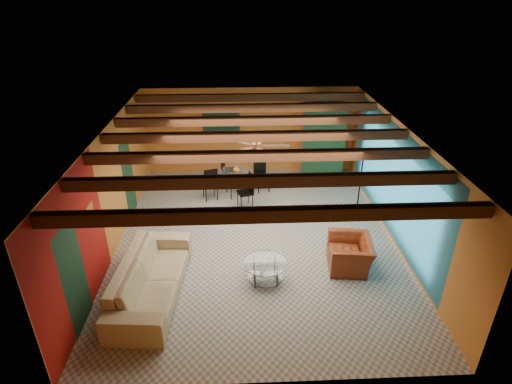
{
  "coord_description": "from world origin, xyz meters",
  "views": [
    {
      "loc": [
        -0.39,
        -8.3,
        5.5
      ],
      "look_at": [
        0.0,
        0.2,
        1.15
      ],
      "focal_mm": 28.93,
      "sensor_mm": 36.0,
      "label": 1
    }
  ],
  "objects_px": {
    "floor_lamp": "(360,185)",
    "armchair": "(350,254)",
    "sofa": "(151,278)",
    "armoire": "(322,141)",
    "coffee_table": "(265,271)",
    "potted_plant": "(325,98)",
    "vase": "(236,160)",
    "dining_table": "(236,179)"
  },
  "relations": [
    {
      "from": "floor_lamp",
      "to": "armchair",
      "type": "bearing_deg",
      "value": -108.97
    },
    {
      "from": "sofa",
      "to": "armoire",
      "type": "bearing_deg",
      "value": -33.46
    },
    {
      "from": "coffee_table",
      "to": "armchair",
      "type": "bearing_deg",
      "value": 11.81
    },
    {
      "from": "potted_plant",
      "to": "floor_lamp",
      "type": "bearing_deg",
      "value": -80.94
    },
    {
      "from": "vase",
      "to": "coffee_table",
      "type": "bearing_deg",
      "value": -81.63
    },
    {
      "from": "vase",
      "to": "floor_lamp",
      "type": "bearing_deg",
      "value": -24.82
    },
    {
      "from": "sofa",
      "to": "armchair",
      "type": "distance_m",
      "value": 4.13
    },
    {
      "from": "sofa",
      "to": "coffee_table",
      "type": "bearing_deg",
      "value": -77.37
    },
    {
      "from": "vase",
      "to": "armchair",
      "type": "bearing_deg",
      "value": -55.42
    },
    {
      "from": "armoire",
      "to": "floor_lamp",
      "type": "xyz_separation_m",
      "value": [
        0.45,
        -2.82,
        -0.16
      ]
    },
    {
      "from": "sofa",
      "to": "vase",
      "type": "distance_m",
      "value": 4.57
    },
    {
      "from": "coffee_table",
      "to": "armoire",
      "type": "bearing_deg",
      "value": 68.31
    },
    {
      "from": "potted_plant",
      "to": "dining_table",
      "type": "bearing_deg",
      "value": -152.56
    },
    {
      "from": "armchair",
      "to": "floor_lamp",
      "type": "distance_m",
      "value": 2.25
    },
    {
      "from": "armchair",
      "to": "vase",
      "type": "height_order",
      "value": "vase"
    },
    {
      "from": "armchair",
      "to": "armoire",
      "type": "bearing_deg",
      "value": -176.5
    },
    {
      "from": "armoire",
      "to": "potted_plant",
      "type": "xyz_separation_m",
      "value": [
        0.0,
        0.0,
        1.34
      ]
    },
    {
      "from": "dining_table",
      "to": "vase",
      "type": "bearing_deg",
      "value": 0.0
    },
    {
      "from": "coffee_table",
      "to": "floor_lamp",
      "type": "relative_size",
      "value": 0.47
    },
    {
      "from": "dining_table",
      "to": "sofa",
      "type": "bearing_deg",
      "value": -111.61
    },
    {
      "from": "sofa",
      "to": "potted_plant",
      "type": "distance_m",
      "value": 7.35
    },
    {
      "from": "coffee_table",
      "to": "potted_plant",
      "type": "xyz_separation_m",
      "value": [
        2.09,
        5.26,
        2.2
      ]
    },
    {
      "from": "armoire",
      "to": "potted_plant",
      "type": "height_order",
      "value": "potted_plant"
    },
    {
      "from": "armoire",
      "to": "vase",
      "type": "height_order",
      "value": "armoire"
    },
    {
      "from": "vase",
      "to": "potted_plant",
      "type": "bearing_deg",
      "value": 27.44
    },
    {
      "from": "armchair",
      "to": "dining_table",
      "type": "bearing_deg",
      "value": -138.92
    },
    {
      "from": "sofa",
      "to": "dining_table",
      "type": "relative_size",
      "value": 1.47
    },
    {
      "from": "armoire",
      "to": "potted_plant",
      "type": "bearing_deg",
      "value": 0.0
    },
    {
      "from": "sofa",
      "to": "coffee_table",
      "type": "xyz_separation_m",
      "value": [
        2.24,
        0.33,
        -0.18
      ]
    },
    {
      "from": "armchair",
      "to": "vase",
      "type": "relative_size",
      "value": 5.4
    },
    {
      "from": "armchair",
      "to": "dining_table",
      "type": "height_order",
      "value": "dining_table"
    },
    {
      "from": "coffee_table",
      "to": "armoire",
      "type": "relative_size",
      "value": 0.4
    },
    {
      "from": "sofa",
      "to": "vase",
      "type": "xyz_separation_m",
      "value": [
        1.67,
        4.2,
        0.68
      ]
    },
    {
      "from": "armoire",
      "to": "floor_lamp",
      "type": "bearing_deg",
      "value": -67.96
    },
    {
      "from": "floor_lamp",
      "to": "sofa",
      "type": "bearing_deg",
      "value": -149.96
    },
    {
      "from": "armchair",
      "to": "vase",
      "type": "xyz_separation_m",
      "value": [
        -2.41,
        3.49,
        0.75
      ]
    },
    {
      "from": "armchair",
      "to": "coffee_table",
      "type": "distance_m",
      "value": 1.88
    },
    {
      "from": "armoire",
      "to": "coffee_table",
      "type": "bearing_deg",
      "value": -98.72
    },
    {
      "from": "sofa",
      "to": "dining_table",
      "type": "height_order",
      "value": "dining_table"
    },
    {
      "from": "dining_table",
      "to": "potted_plant",
      "type": "xyz_separation_m",
      "value": [
        2.66,
        1.38,
        1.93
      ]
    },
    {
      "from": "dining_table",
      "to": "floor_lamp",
      "type": "relative_size",
      "value": 1.02
    },
    {
      "from": "sofa",
      "to": "potted_plant",
      "type": "bearing_deg",
      "value": -33.46
    }
  ]
}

